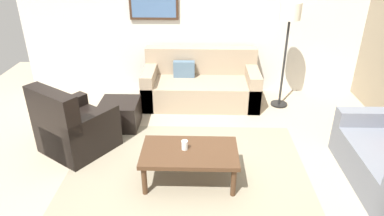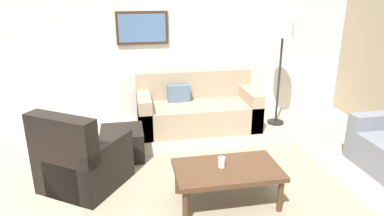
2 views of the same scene
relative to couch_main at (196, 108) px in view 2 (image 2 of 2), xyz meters
name	(u,v)px [view 2 (image 2 of 2)]	position (x,y,z in m)	size (l,w,h in m)	color
ground_plane	(220,195)	(-0.15, -2.09, -0.30)	(8.00, 8.00, 0.00)	tan
rear_partition	(182,37)	(-0.15, 0.51, 1.10)	(6.00, 0.12, 2.80)	silver
area_rug	(220,194)	(-0.15, -2.09, -0.29)	(2.92, 2.24, 0.01)	gray
couch_main	(196,108)	(0.00, 0.00, 0.00)	(1.92, 0.93, 0.88)	gray
armchair_leather	(80,163)	(-1.67, -1.64, 0.01)	(1.11, 1.11, 0.95)	black
ottoman	(123,143)	(-1.20, -0.95, -0.10)	(0.56, 0.56, 0.40)	black
coffee_table	(227,172)	(-0.11, -2.22, 0.06)	(1.10, 0.64, 0.41)	#472D1C
cup	(222,162)	(-0.17, -2.19, 0.17)	(0.07, 0.07, 0.11)	white
lamp_standing	(282,40)	(1.34, -0.17, 1.11)	(0.32, 0.32, 1.71)	black
framed_artwork	(142,28)	(-0.81, 0.43, 1.27)	(0.83, 0.04, 0.52)	#382316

